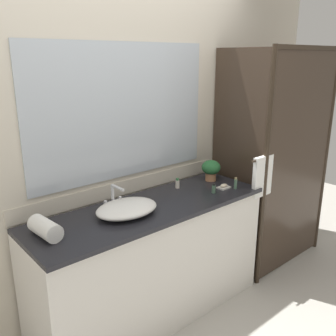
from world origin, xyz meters
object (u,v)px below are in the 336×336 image
object	(u,v)px
faucet	(114,199)
amenity_bottle_lotion	(214,188)
soap_dish	(224,187)
potted_plant	(211,169)
amenity_bottle_shampoo	(236,183)
amenity_bottle_conditioner	(177,184)
sink_basin	(127,208)
rolled_towel_near_edge	(45,228)

from	to	relation	value
faucet	amenity_bottle_lotion	size ratio (longest dim) A/B	2.21
soap_dish	amenity_bottle_lotion	world-z (taller)	amenity_bottle_lotion
potted_plant	amenity_bottle_shampoo	distance (m)	0.28
amenity_bottle_conditioner	amenity_bottle_shampoo	xyz separation A→B (m)	(0.34, -0.31, 0.01)
potted_plant	amenity_bottle_lotion	xyz separation A→B (m)	(-0.20, -0.22, -0.07)
sink_basin	amenity_bottle_lotion	size ratio (longest dim) A/B	5.63
faucet	amenity_bottle_shampoo	distance (m)	0.99
sink_basin	amenity_bottle_lotion	distance (m)	0.74
potted_plant	rolled_towel_near_edge	xyz separation A→B (m)	(-1.49, -0.08, -0.05)
amenity_bottle_conditioner	rolled_towel_near_edge	world-z (taller)	rolled_towel_near_edge
potted_plant	soap_dish	size ratio (longest dim) A/B	1.77
sink_basin	rolled_towel_near_edge	xyz separation A→B (m)	(-0.55, 0.04, 0.01)
potted_plant	amenity_bottle_conditioner	xyz separation A→B (m)	(-0.34, 0.04, -0.07)
amenity_bottle_lotion	sink_basin	bearing A→B (deg)	171.88
sink_basin	amenity_bottle_shampoo	distance (m)	0.95
amenity_bottle_lotion	amenity_bottle_shampoo	bearing A→B (deg)	-13.71
amenity_bottle_shampoo	amenity_bottle_lotion	distance (m)	0.21
faucet	amenity_bottle_conditioner	bearing A→B (deg)	-0.01
sink_basin	potted_plant	world-z (taller)	potted_plant
sink_basin	amenity_bottle_conditioner	distance (m)	0.62
potted_plant	soap_dish	bearing A→B (deg)	-107.39
sink_basin	soap_dish	distance (m)	0.88
soap_dish	amenity_bottle_lotion	distance (m)	0.14
sink_basin	potted_plant	distance (m)	0.95
faucet	potted_plant	world-z (taller)	potted_plant
soap_dish	amenity_bottle_conditioner	distance (m)	0.37
faucet	rolled_towel_near_edge	size ratio (longest dim) A/B	0.73
faucet	soap_dish	bearing A→B (deg)	-15.65
potted_plant	rolled_towel_near_edge	size ratio (longest dim) A/B	0.76
faucet	amenity_bottle_shampoo	bearing A→B (deg)	-18.47
amenity_bottle_shampoo	amenity_bottle_lotion	world-z (taller)	amenity_bottle_shampoo
potted_plant	rolled_towel_near_edge	world-z (taller)	potted_plant
amenity_bottle_conditioner	faucet	bearing A→B (deg)	179.99
soap_dish	amenity_bottle_shampoo	bearing A→B (deg)	-48.00
sink_basin	soap_dish	bearing A→B (deg)	-5.64
amenity_bottle_lotion	rolled_towel_near_edge	distance (m)	1.29
potted_plant	amenity_bottle_shampoo	bearing A→B (deg)	-90.54
sink_basin	amenity_bottle_conditioner	world-z (taller)	same
soap_dish	amenity_bottle_lotion	bearing A→B (deg)	-172.48
faucet	amenity_bottle_conditioner	distance (m)	0.60
potted_plant	amenity_bottle_conditioner	size ratio (longest dim) A/B	2.17
amenity_bottle_conditioner	soap_dish	bearing A→B (deg)	-41.42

